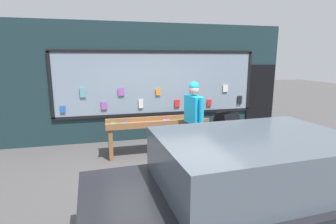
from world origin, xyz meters
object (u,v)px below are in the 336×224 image
(person_browsing, at_px, (194,114))
(sandwich_board_sign, at_px, (226,128))
(small_dog, at_px, (179,150))
(display_table_main, at_px, (157,126))
(parked_car, at_px, (252,189))

(person_browsing, height_order, sandwich_board_sign, person_browsing)
(person_browsing, bearing_deg, small_dog, 94.36)
(display_table_main, distance_m, parked_car, 3.47)
(person_browsing, xyz_separation_m, small_dog, (-0.37, -0.11, -0.78))
(person_browsing, distance_m, sandwich_board_sign, 1.65)
(display_table_main, relative_size, sandwich_board_sign, 2.51)
(parked_car, bearing_deg, person_browsing, 81.78)
(display_table_main, bearing_deg, person_browsing, -38.49)
(small_dog, height_order, sandwich_board_sign, sandwich_board_sign)
(sandwich_board_sign, distance_m, parked_car, 4.04)
(display_table_main, distance_m, person_browsing, 0.98)
(person_browsing, relative_size, small_dog, 3.04)
(small_dog, xyz_separation_m, sandwich_board_sign, (1.63, 0.97, 0.16))
(person_browsing, height_order, parked_car, person_browsing)
(display_table_main, height_order, parked_car, parked_car)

